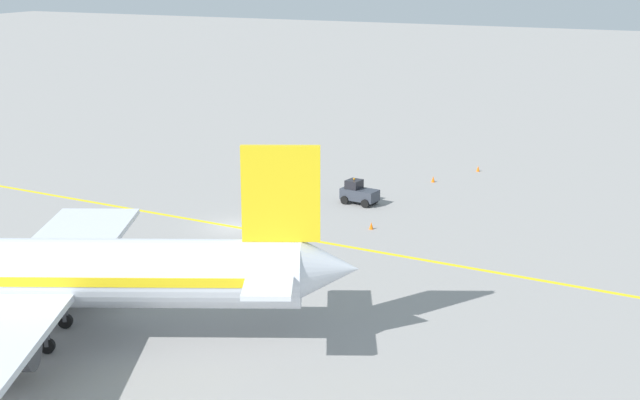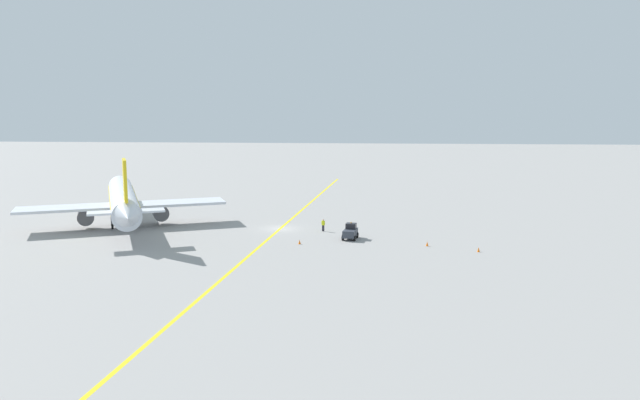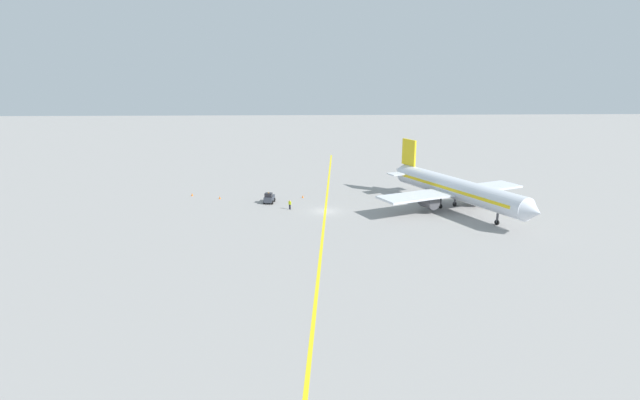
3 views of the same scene
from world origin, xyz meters
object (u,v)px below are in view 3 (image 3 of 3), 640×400
object	(u,v)px
baggage_tug_dark	(269,198)
traffic_cone_near_nose	(303,196)
traffic_cone_by_wingtip	(220,197)
airplane_at_gate	(455,189)
ground_crew_worker	(290,204)
traffic_cone_mid_apron	(192,194)

from	to	relation	value
baggage_tug_dark	traffic_cone_near_nose	world-z (taller)	baggage_tug_dark
traffic_cone_by_wingtip	traffic_cone_near_nose	bearing A→B (deg)	-179.31
airplane_at_gate	ground_crew_worker	bearing A→B (deg)	-2.41
traffic_cone_near_nose	traffic_cone_mid_apron	xyz separation A→B (m)	(21.31, -2.41, 0.00)
airplane_at_gate	traffic_cone_by_wingtip	world-z (taller)	airplane_at_gate
baggage_tug_dark	traffic_cone_by_wingtip	world-z (taller)	baggage_tug_dark
traffic_cone_near_nose	airplane_at_gate	bearing A→B (deg)	160.35
baggage_tug_dark	traffic_cone_near_nose	bearing A→B (deg)	-150.00
traffic_cone_mid_apron	traffic_cone_by_wingtip	bearing A→B (deg)	155.54
traffic_cone_mid_apron	ground_crew_worker	bearing A→B (deg)	151.06
ground_crew_worker	traffic_cone_near_nose	xyz separation A→B (m)	(-2.29, -8.11, -0.63)
ground_crew_worker	airplane_at_gate	bearing A→B (deg)	177.59
traffic_cone_mid_apron	traffic_cone_by_wingtip	size ratio (longest dim) A/B	1.00
airplane_at_gate	traffic_cone_by_wingtip	bearing A→B (deg)	-12.34
ground_crew_worker	traffic_cone_near_nose	world-z (taller)	ground_crew_worker
airplane_at_gate	baggage_tug_dark	size ratio (longest dim) A/B	10.55
airplane_at_gate	ground_crew_worker	distance (m)	28.51
baggage_tug_dark	ground_crew_worker	bearing A→B (deg)	130.15
baggage_tug_dark	traffic_cone_mid_apron	size ratio (longest dim) A/B	5.80
baggage_tug_dark	traffic_cone_by_wingtip	size ratio (longest dim) A/B	5.80
ground_crew_worker	traffic_cone_mid_apron	bearing A→B (deg)	-28.94
baggage_tug_dark	airplane_at_gate	bearing A→B (deg)	169.86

